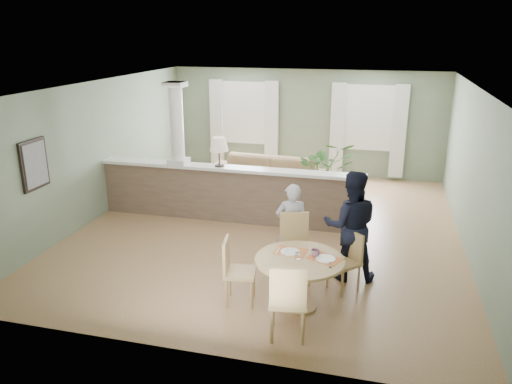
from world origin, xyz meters
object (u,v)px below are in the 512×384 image
(sofa, at_px, (267,177))
(chair_side, at_px, (235,268))
(chair_far_man, at_px, (348,258))
(child_person, at_px, (292,226))
(chair_far_boy, at_px, (295,244))
(man_person, at_px, (351,226))
(houseplant, at_px, (326,171))
(chair_near, at_px, (288,298))
(dining_table, at_px, (300,269))

(sofa, distance_m, chair_side, 4.83)
(chair_far_man, relative_size, child_person, 0.62)
(chair_far_boy, height_order, man_person, man_person)
(sofa, xyz_separation_m, houseplant, (1.34, -0.12, 0.28))
(chair_far_boy, distance_m, child_person, 0.37)
(sofa, relative_size, man_person, 1.67)
(chair_far_man, distance_m, chair_near, 1.60)
(chair_far_boy, xyz_separation_m, child_person, (-0.11, 0.33, 0.14))
(dining_table, height_order, child_person, child_person)
(dining_table, relative_size, chair_near, 1.18)
(houseplant, distance_m, man_person, 3.63)
(dining_table, height_order, chair_far_man, chair_far_man)
(dining_table, distance_m, chair_far_boy, 0.86)
(chair_far_man, xyz_separation_m, child_person, (-0.91, 0.47, 0.22))
(sofa, xyz_separation_m, chair_near, (1.54, -5.48, 0.15))
(houseplant, xyz_separation_m, chair_near, (0.20, -5.36, -0.13))
(sofa, distance_m, man_person, 4.26)
(chair_far_man, bearing_deg, man_person, 133.56)
(dining_table, bearing_deg, chair_far_boy, 104.56)
(houseplant, distance_m, chair_near, 5.37)
(chair_near, height_order, child_person, child_person)
(houseplant, distance_m, chair_side, 4.72)
(sofa, xyz_separation_m, child_person, (1.22, -3.53, 0.28))
(chair_far_boy, height_order, chair_near, chair_near)
(sofa, height_order, child_person, child_person)
(chair_side, relative_size, man_person, 0.55)
(chair_far_boy, relative_size, chair_near, 1.00)
(child_person, bearing_deg, man_person, 159.06)
(dining_table, relative_size, chair_far_boy, 1.18)
(man_person, bearing_deg, dining_table, 52.42)
(houseplant, height_order, chair_far_boy, houseplant)
(chair_near, xyz_separation_m, chair_side, (-0.88, 0.69, -0.05))
(dining_table, bearing_deg, chair_side, -174.23)
(chair_far_man, bearing_deg, child_person, -163.95)
(chair_far_boy, bearing_deg, chair_side, -144.57)
(dining_table, bearing_deg, chair_near, -90.89)
(chair_near, height_order, chair_side, chair_near)
(chair_near, bearing_deg, chair_side, -48.82)
(chair_side, bearing_deg, man_person, -61.88)
(chair_far_boy, bearing_deg, chair_far_man, -28.48)
(chair_side, bearing_deg, child_person, -33.43)
(houseplant, relative_size, chair_side, 1.48)
(chair_side, height_order, man_person, man_person)
(chair_far_boy, xyz_separation_m, chair_far_man, (0.80, -0.14, -0.08))
(chair_near, bearing_deg, chair_far_man, -122.38)
(dining_table, relative_size, chair_side, 1.29)
(sofa, relative_size, dining_table, 2.35)
(chair_far_man, height_order, man_person, man_person)
(chair_far_man, height_order, chair_side, chair_side)
(man_person, bearing_deg, child_person, -16.14)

